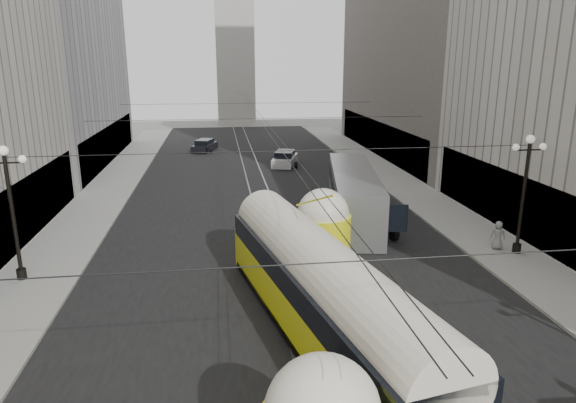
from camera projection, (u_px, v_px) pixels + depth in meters
name	position (u px, v px, depth m)	size (l,w,h in m)	color
road	(261.00, 195.00, 39.90)	(20.00, 85.00, 0.02)	black
sidewalk_left	(110.00, 189.00, 41.66)	(4.00, 72.00, 0.15)	gray
sidewalk_right	(394.00, 180.00, 44.79)	(4.00, 72.00, 0.15)	gray
rail_left	(251.00, 196.00, 39.81)	(0.12, 85.00, 0.04)	gray
rail_right	(270.00, 195.00, 40.00)	(0.12, 85.00, 0.04)	gray
building_left_far	(33.00, 14.00, 48.28)	(12.60, 28.60, 28.60)	#999999
distant_tower	(234.00, 29.00, 81.27)	(6.00, 6.00, 31.36)	#B2AFA8
lamppost_left_mid	(11.00, 206.00, 23.42)	(1.86, 0.44, 6.37)	black
lamppost_right_mid	(524.00, 188.00, 26.70)	(1.86, 0.44, 6.37)	black
catenary	(262.00, 121.00, 37.39)	(25.00, 72.00, 0.23)	black
streetcar	(323.00, 291.00, 18.93)	(5.95, 17.86, 3.98)	yellow
city_bus	(353.00, 193.00, 33.50)	(4.92, 13.23, 3.27)	gray
sedan_white_far	(285.00, 159.00, 50.95)	(3.20, 5.05, 1.48)	silver
sedan_dark_far	(205.00, 146.00, 59.14)	(3.05, 4.63, 1.36)	black
pedestrian_sidewalk_right	(498.00, 235.00, 28.00)	(0.77, 0.47, 1.58)	gray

